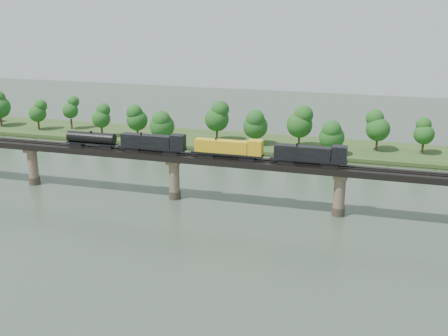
# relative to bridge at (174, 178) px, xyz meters

# --- Properties ---
(ground) EXTENTS (400.00, 400.00, 0.00)m
(ground) POSITION_rel_bridge_xyz_m (0.00, -30.00, -5.46)
(ground) COLOR #324033
(ground) RESTS_ON ground
(far_bank) EXTENTS (300.00, 24.00, 1.60)m
(far_bank) POSITION_rel_bridge_xyz_m (0.00, 55.00, -4.66)
(far_bank) COLOR #2C461C
(far_bank) RESTS_ON ground
(bridge) EXTENTS (236.00, 30.00, 11.50)m
(bridge) POSITION_rel_bridge_xyz_m (0.00, 0.00, 0.00)
(bridge) COLOR #473A2D
(bridge) RESTS_ON ground
(bridge_superstructure) EXTENTS (220.00, 4.90, 0.75)m
(bridge_superstructure) POSITION_rel_bridge_xyz_m (0.00, 0.00, 6.33)
(bridge_superstructure) COLOR black
(bridge_superstructure) RESTS_ON bridge
(far_treeline) EXTENTS (289.06, 17.54, 13.60)m
(far_treeline) POSITION_rel_bridge_xyz_m (-8.21, 50.52, 3.37)
(far_treeline) COLOR #382619
(far_treeline) RESTS_ON far_bank
(freight_train) EXTENTS (70.18, 2.73, 4.83)m
(freight_train) POSITION_rel_bridge_xyz_m (7.26, 0.00, 8.35)
(freight_train) COLOR black
(freight_train) RESTS_ON bridge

